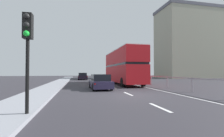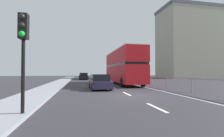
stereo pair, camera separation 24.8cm
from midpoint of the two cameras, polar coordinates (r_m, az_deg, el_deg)
The scene contains 9 objects.
ground_plane at distance 11.20m, azimuth 6.04°, elevation -9.68°, with size 74.93×120.00×0.10m, color #2F2D33.
near_sidewalk_kerb at distance 10.99m, azimuth -27.11°, elevation -9.07°, with size 2.30×80.00×0.14m, color gray.
lane_paint_markings at distance 19.80m, azimuth 4.30°, elevation -5.87°, with size 3.47×46.00×0.01m.
bridge_side_railing at distance 21.36m, azimuth 11.61°, elevation -3.06°, with size 0.10×42.00×1.14m.
distant_building_block at distance 49.59m, azimuth 27.04°, elevation 8.01°, with size 19.29×9.43×18.92m.
double_decker_bus_red at distance 20.91m, azimuth 3.49°, elevation 0.81°, with size 2.61×11.21×4.39m.
hatchback_car_near at distance 14.91m, azimuth -4.80°, elevation -4.84°, with size 1.80×4.47×1.38m.
traffic_signal_pole at distance 6.43m, azimuth -29.17°, elevation 9.59°, with size 0.30×0.42×3.52m.
sedan_car_ahead at distance 33.22m, azimuth -10.82°, elevation -2.81°, with size 1.92×4.08×1.43m.
Camera 1 is at (-3.59, -10.50, 1.59)m, focal length 25.35 mm.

